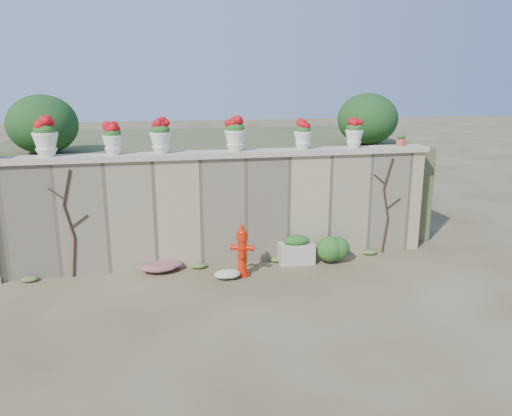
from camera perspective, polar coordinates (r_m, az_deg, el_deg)
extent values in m
plane|color=brown|center=(7.97, -1.64, -10.35)|extent=(80.00, 80.00, 0.00)
cube|color=tan|center=(9.32, -3.86, -0.24)|extent=(8.00, 0.40, 2.00)
cube|color=#BEB6A1|center=(9.12, -3.97, 6.16)|extent=(8.10, 0.52, 0.10)
cube|color=#384C23|center=(12.42, -6.22, 3.29)|extent=(9.00, 6.00, 2.00)
ellipsoid|color=#143814|center=(10.31, -23.20, 8.78)|extent=(1.30, 1.30, 1.10)
ellipsoid|color=#143814|center=(11.24, 12.62, 9.89)|extent=(1.30, 1.30, 1.10)
cylinder|color=black|center=(9.28, -20.08, -5.35)|extent=(0.12, 0.04, 0.70)
cylinder|color=black|center=(9.10, -20.58, -1.49)|extent=(0.17, 0.04, 0.61)
cylinder|color=black|center=(8.96, -20.84, 2.22)|extent=(0.18, 0.04, 0.61)
cylinder|color=black|center=(9.07, -19.55, -1.43)|extent=(0.30, 0.02, 0.22)
cylinder|color=black|center=(9.01, -21.88, 1.53)|extent=(0.25, 0.02, 0.21)
cylinder|color=black|center=(10.30, 14.53, -3.04)|extent=(0.12, 0.04, 0.70)
cylinder|color=black|center=(10.12, 14.62, 0.47)|extent=(0.17, 0.04, 0.61)
cylinder|color=black|center=(10.01, 14.88, 3.81)|extent=(0.18, 0.04, 0.61)
cylinder|color=black|center=(10.20, 15.45, 0.51)|extent=(0.30, 0.02, 0.22)
cylinder|color=black|center=(9.94, 13.95, 3.22)|extent=(0.25, 0.02, 0.21)
cylinder|color=red|center=(8.89, -1.56, -7.56)|extent=(0.26, 0.26, 0.05)
cylinder|color=red|center=(8.77, -1.58, -5.42)|extent=(0.16, 0.16, 0.58)
cylinder|color=red|center=(8.72, -1.58, -4.54)|extent=(0.20, 0.20, 0.04)
cylinder|color=red|center=(8.66, -1.59, -3.31)|extent=(0.20, 0.20, 0.11)
ellipsoid|color=red|center=(8.63, -1.60, -2.71)|extent=(0.18, 0.18, 0.13)
cylinder|color=red|center=(8.61, -1.60, -2.24)|extent=(0.07, 0.07, 0.09)
cylinder|color=red|center=(8.74, -2.44, -4.51)|extent=(0.16, 0.13, 0.09)
cylinder|color=red|center=(8.70, -0.73, -4.58)|extent=(0.16, 0.13, 0.09)
cylinder|color=red|center=(8.65, -1.69, -5.35)|extent=(0.11, 0.12, 0.08)
cube|color=#BEB6A1|center=(9.46, 4.62, -5.17)|extent=(0.68, 0.42, 0.38)
ellipsoid|color=#1E5119|center=(9.38, 4.65, -3.70)|extent=(0.52, 0.34, 0.20)
ellipsoid|color=#1E5119|center=(9.51, 8.65, -4.44)|extent=(0.65, 0.58, 0.62)
ellipsoid|color=#CB2878|center=(9.14, -10.51, -6.52)|extent=(0.90, 0.60, 0.24)
ellipsoid|color=white|center=(8.69, -2.89, -7.54)|extent=(0.55, 0.44, 0.20)
ellipsoid|color=#1E5119|center=(9.10, -23.02, 8.25)|extent=(0.36, 0.36, 0.22)
ellipsoid|color=#BB0B12|center=(9.09, -23.07, 8.81)|extent=(0.32, 0.32, 0.23)
ellipsoid|color=#1E5119|center=(8.98, -16.13, 8.24)|extent=(0.30, 0.30, 0.18)
ellipsoid|color=#BB0B12|center=(8.97, -16.16, 8.72)|extent=(0.26, 0.26, 0.19)
ellipsoid|color=#1E5119|center=(8.97, -10.90, 8.77)|extent=(0.33, 0.33, 0.20)
ellipsoid|color=#BB0B12|center=(8.96, -10.92, 9.29)|extent=(0.29, 0.29, 0.20)
ellipsoid|color=#1E5119|center=(9.12, -2.41, 9.13)|extent=(0.33, 0.33, 0.20)
ellipsoid|color=#BB0B12|center=(9.11, -2.42, 9.66)|extent=(0.29, 0.29, 0.21)
ellipsoid|color=#1E5119|center=(9.44, 5.39, 8.95)|extent=(0.29, 0.29, 0.18)
ellipsoid|color=#BB0B12|center=(9.43, 5.40, 9.39)|extent=(0.26, 0.26, 0.18)
ellipsoid|color=#1E5119|center=(9.81, 11.18, 8.97)|extent=(0.30, 0.30, 0.18)
ellipsoid|color=#BB0B12|center=(9.80, 11.20, 9.41)|extent=(0.26, 0.26, 0.19)
ellipsoid|color=#1E5119|center=(10.27, 16.24, 7.81)|extent=(0.16, 0.16, 0.11)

